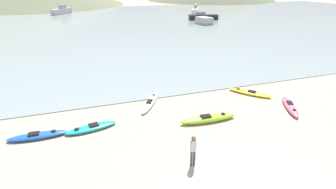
{
  "coord_description": "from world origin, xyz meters",
  "views": [
    {
      "loc": [
        -5.61,
        -6.57,
        7.6
      ],
      "look_at": [
        -0.44,
        8.77,
        0.5
      ],
      "focal_mm": 28.0,
      "sensor_mm": 36.0,
      "label": 1
    }
  ],
  "objects": [
    {
      "name": "kayak_on_sand_5",
      "position": [
        -8.37,
        6.66,
        0.14
      ],
      "size": [
        2.96,
        0.76,
        0.32
      ],
      "color": "blue",
      "rests_on": "ground_plane"
    },
    {
      "name": "kayak_on_sand_0",
      "position": [
        6.63,
        5.22,
        0.17
      ],
      "size": [
        1.86,
        2.95,
        0.38
      ],
      "color": "#E5668C",
      "rests_on": "ground_plane"
    },
    {
      "name": "person_near_foreground",
      "position": [
        -1.55,
        2.05,
        0.87
      ],
      "size": [
        0.31,
        0.22,
        1.52
      ],
      "color": "#384260",
      "rests_on": "ground_plane"
    },
    {
      "name": "kayak_on_sand_4",
      "position": [
        5.53,
        8.01,
        0.12
      ],
      "size": [
        2.48,
        2.8,
        0.29
      ],
      "color": "yellow",
      "rests_on": "ground_plane"
    },
    {
      "name": "kayak_on_sand_2",
      "position": [
        0.89,
        5.4,
        0.18
      ],
      "size": [
        3.45,
        0.83,
        0.41
      ],
      "color": "#8CCC2D",
      "rests_on": "ground_plane"
    },
    {
      "name": "kayak_on_sand_1",
      "position": [
        -1.7,
        8.75,
        0.13
      ],
      "size": [
        2.24,
        3.25,
        0.3
      ],
      "color": "white",
      "rests_on": "ground_plane"
    },
    {
      "name": "ground_plane",
      "position": [
        0.0,
        0.0,
        0.0
      ],
      "size": [
        400.0,
        400.0,
        0.0
      ],
      "primitive_type": "plane",
      "color": "tan"
    },
    {
      "name": "moored_boat_3",
      "position": [
        19.03,
        43.99,
        0.65
      ],
      "size": [
        6.1,
        2.85,
        1.69
      ],
      "color": "black",
      "rests_on": "bay_water"
    },
    {
      "name": "moored_boat_2",
      "position": [
        21.51,
        53.43,
        0.82
      ],
      "size": [
        3.81,
        5.4,
        2.18
      ],
      "color": "white",
      "rests_on": "bay_water"
    },
    {
      "name": "bay_water",
      "position": [
        0.0,
        44.41,
        0.03
      ],
      "size": [
        160.0,
        70.0,
        0.06
      ],
      "primitive_type": "cube",
      "color": "gray",
      "rests_on": "ground_plane"
    },
    {
      "name": "moored_boat_1",
      "position": [
        16.63,
        38.49,
        0.69
      ],
      "size": [
        2.51,
        3.36,
        1.26
      ],
      "color": "#B2B2B7",
      "rests_on": "bay_water"
    },
    {
      "name": "moored_boat_0",
      "position": [
        -8.92,
        63.74,
        0.79
      ],
      "size": [
        4.68,
        5.29,
        2.08
      ],
      "color": "#B2B2B7",
      "rests_on": "bay_water"
    },
    {
      "name": "kayak_on_sand_3",
      "position": [
        -5.64,
        6.62,
        0.13
      ],
      "size": [
        2.88,
        1.22,
        0.3
      ],
      "color": "teal",
      "rests_on": "ground_plane"
    }
  ]
}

